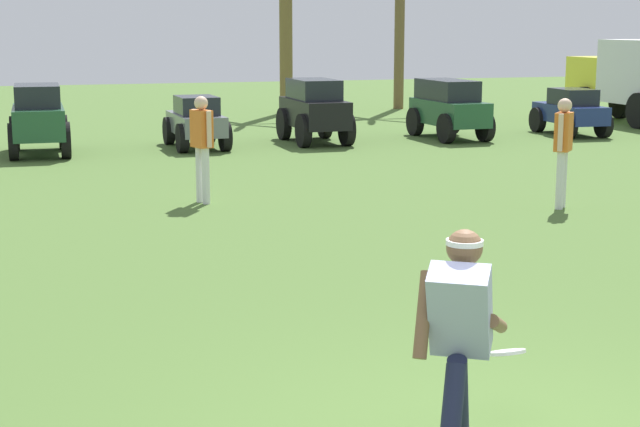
{
  "coord_description": "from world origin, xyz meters",
  "views": [
    {
      "loc": [
        -2.63,
        -4.78,
        2.55
      ],
      "look_at": [
        -0.11,
        3.44,
        0.9
      ],
      "focal_mm": 55.0,
      "sensor_mm": 36.0,
      "label": 1
    }
  ],
  "objects_px": {
    "teammate_midfield": "(202,139)",
    "parked_car_slot_d": "(196,121)",
    "parked_car_slot_e": "(314,109)",
    "parked_car_slot_g": "(571,111)",
    "parked_car_slot_f": "(449,107)",
    "parked_car_slot_c": "(38,118)",
    "frisbee_thrower": "(459,340)",
    "frisbee_in_flight": "(507,352)",
    "teammate_near_sideline": "(563,142)"
  },
  "relations": [
    {
      "from": "parked_car_slot_g",
      "to": "parked_car_slot_e",
      "type": "bearing_deg",
      "value": 177.31
    },
    {
      "from": "parked_car_slot_d",
      "to": "parked_car_slot_e",
      "type": "relative_size",
      "value": 0.94
    },
    {
      "from": "teammate_midfield",
      "to": "parked_car_slot_g",
      "type": "bearing_deg",
      "value": 32.96
    },
    {
      "from": "teammate_midfield",
      "to": "teammate_near_sideline",
      "type": "bearing_deg",
      "value": -21.76
    },
    {
      "from": "teammate_midfield",
      "to": "parked_car_slot_f",
      "type": "height_order",
      "value": "teammate_midfield"
    },
    {
      "from": "frisbee_thrower",
      "to": "parked_car_slot_e",
      "type": "relative_size",
      "value": 0.6
    },
    {
      "from": "teammate_near_sideline",
      "to": "teammate_midfield",
      "type": "relative_size",
      "value": 1.0
    },
    {
      "from": "frisbee_thrower",
      "to": "teammate_midfield",
      "type": "bearing_deg",
      "value": 88.84
    },
    {
      "from": "frisbee_thrower",
      "to": "parked_car_slot_f",
      "type": "distance_m",
      "value": 17.35
    },
    {
      "from": "parked_car_slot_f",
      "to": "parked_car_slot_e",
      "type": "bearing_deg",
      "value": 178.08
    },
    {
      "from": "parked_car_slot_c",
      "to": "parked_car_slot_d",
      "type": "height_order",
      "value": "parked_car_slot_c"
    },
    {
      "from": "frisbee_thrower",
      "to": "parked_car_slot_f",
      "type": "bearing_deg",
      "value": 65.78
    },
    {
      "from": "teammate_near_sideline",
      "to": "teammate_midfield",
      "type": "xyz_separation_m",
      "value": [
        -4.79,
        1.91,
        0.0
      ]
    },
    {
      "from": "parked_car_slot_e",
      "to": "parked_car_slot_g",
      "type": "height_order",
      "value": "parked_car_slot_e"
    },
    {
      "from": "frisbee_in_flight",
      "to": "teammate_near_sideline",
      "type": "xyz_separation_m",
      "value": [
        4.34,
        6.64,
        0.48
      ]
    },
    {
      "from": "frisbee_in_flight",
      "to": "parked_car_slot_g",
      "type": "distance_m",
      "value": 17.83
    },
    {
      "from": "teammate_near_sideline",
      "to": "frisbee_in_flight",
      "type": "bearing_deg",
      "value": -123.18
    },
    {
      "from": "parked_car_slot_d",
      "to": "parked_car_slot_f",
      "type": "height_order",
      "value": "parked_car_slot_f"
    },
    {
      "from": "parked_car_slot_g",
      "to": "teammate_midfield",
      "type": "bearing_deg",
      "value": -147.04
    },
    {
      "from": "teammate_midfield",
      "to": "parked_car_slot_e",
      "type": "bearing_deg",
      "value": 61.14
    },
    {
      "from": "teammate_near_sideline",
      "to": "parked_car_slot_d",
      "type": "relative_size",
      "value": 0.7
    },
    {
      "from": "frisbee_in_flight",
      "to": "parked_car_slot_c",
      "type": "xyz_separation_m",
      "value": [
        -2.6,
        15.0,
        0.28
      ]
    },
    {
      "from": "frisbee_in_flight",
      "to": "parked_car_slot_d",
      "type": "relative_size",
      "value": 0.12
    },
    {
      "from": "parked_car_slot_e",
      "to": "frisbee_in_flight",
      "type": "bearing_deg",
      "value": -102.13
    },
    {
      "from": "frisbee_thrower",
      "to": "parked_car_slot_f",
      "type": "xyz_separation_m",
      "value": [
        7.12,
        15.83,
        -0.07
      ]
    },
    {
      "from": "teammate_midfield",
      "to": "parked_car_slot_f",
      "type": "xyz_separation_m",
      "value": [
        6.93,
        6.68,
        -0.22
      ]
    },
    {
      "from": "teammate_midfield",
      "to": "parked_car_slot_c",
      "type": "xyz_separation_m",
      "value": [
        -2.15,
        6.44,
        -0.2
      ]
    },
    {
      "from": "teammate_near_sideline",
      "to": "parked_car_slot_e",
      "type": "distance_m",
      "value": 8.76
    },
    {
      "from": "parked_car_slot_d",
      "to": "parked_car_slot_e",
      "type": "height_order",
      "value": "parked_car_slot_e"
    },
    {
      "from": "parked_car_slot_e",
      "to": "parked_car_slot_f",
      "type": "relative_size",
      "value": 0.97
    },
    {
      "from": "parked_car_slot_d",
      "to": "teammate_near_sideline",
      "type": "bearing_deg",
      "value": -66.39
    },
    {
      "from": "parked_car_slot_f",
      "to": "parked_car_slot_c",
      "type": "bearing_deg",
      "value": -178.53
    },
    {
      "from": "teammate_midfield",
      "to": "parked_car_slot_g",
      "type": "distance_m",
      "value": 11.94
    },
    {
      "from": "frisbee_in_flight",
      "to": "teammate_near_sideline",
      "type": "bearing_deg",
      "value": 56.82
    },
    {
      "from": "parked_car_slot_e",
      "to": "parked_car_slot_f",
      "type": "xyz_separation_m",
      "value": [
        3.19,
        -0.11,
        -0.02
      ]
    },
    {
      "from": "teammate_midfield",
      "to": "parked_car_slot_e",
      "type": "relative_size",
      "value": 0.66
    },
    {
      "from": "parked_car_slot_e",
      "to": "teammate_near_sideline",
      "type": "bearing_deg",
      "value": -83.14
    },
    {
      "from": "teammate_midfield",
      "to": "parked_car_slot_d",
      "type": "height_order",
      "value": "teammate_midfield"
    },
    {
      "from": "parked_car_slot_c",
      "to": "parked_car_slot_d",
      "type": "relative_size",
      "value": 1.06
    },
    {
      "from": "parked_car_slot_d",
      "to": "parked_car_slot_e",
      "type": "bearing_deg",
      "value": 3.96
    },
    {
      "from": "parked_car_slot_c",
      "to": "parked_car_slot_e",
      "type": "relative_size",
      "value": 1.0
    },
    {
      "from": "frisbee_thrower",
      "to": "parked_car_slot_f",
      "type": "height_order",
      "value": "frisbee_thrower"
    },
    {
      "from": "frisbee_thrower",
      "to": "parked_car_slot_d",
      "type": "bearing_deg",
      "value": 85.46
    },
    {
      "from": "parked_car_slot_d",
      "to": "parked_car_slot_e",
      "type": "xyz_separation_m",
      "value": [
        2.67,
        0.18,
        0.18
      ]
    },
    {
      "from": "frisbee_thrower",
      "to": "frisbee_in_flight",
      "type": "distance_m",
      "value": 0.93
    },
    {
      "from": "parked_car_slot_e",
      "to": "parked_car_slot_g",
      "type": "distance_m",
      "value": 6.28
    },
    {
      "from": "parked_car_slot_c",
      "to": "frisbee_in_flight",
      "type": "bearing_deg",
      "value": -80.18
    },
    {
      "from": "teammate_near_sideline",
      "to": "parked_car_slot_c",
      "type": "xyz_separation_m",
      "value": [
        -6.94,
        8.36,
        -0.2
      ]
    },
    {
      "from": "frisbee_thrower",
      "to": "teammate_near_sideline",
      "type": "xyz_separation_m",
      "value": [
        4.97,
        7.24,
        0.14
      ]
    },
    {
      "from": "frisbee_thrower",
      "to": "teammate_near_sideline",
      "type": "bearing_deg",
      "value": 55.52
    }
  ]
}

